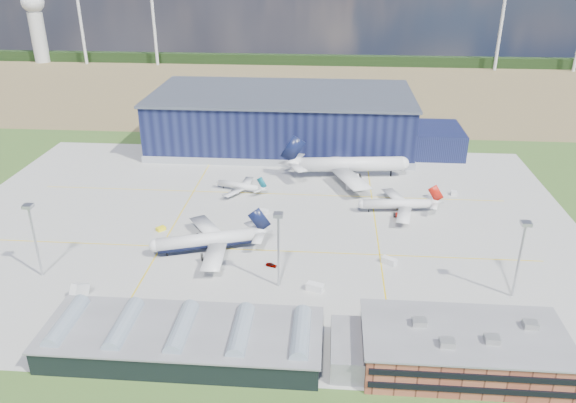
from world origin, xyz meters
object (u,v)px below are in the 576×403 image
object	(u,v)px
light_mast_west	(33,229)
light_mast_east	(521,247)
ops_building	(463,349)
car_b	(241,321)
gse_tug_c	(399,200)
gse_van_a	(383,309)
gse_tug_a	(286,318)
airliner_navy	(205,233)
car_a	(271,265)
gse_cart_b	(263,211)
gse_van_c	(315,287)
gse_tug_b	(161,229)
airliner_widebody	(351,157)
airliner_regional	(239,183)
gse_van_b	(389,261)
airstair	(80,293)
airliner_red	(397,199)
light_mast_center	(278,238)
hangar	(288,122)
gse_cart_a	(454,193)

from	to	relation	value
light_mast_west	light_mast_east	bearing A→B (deg)	0.00
ops_building	car_b	size ratio (longest dim) A/B	11.64
light_mast_east	gse_tug_c	size ratio (longest dim) A/B	6.45
gse_van_a	gse_tug_a	bearing A→B (deg)	127.49
airliner_navy	car_a	xyz separation A→B (m)	(21.54, -7.66, -5.87)
light_mast_west	gse_cart_b	world-z (taller)	light_mast_west
gse_van_c	car_b	xyz separation A→B (m)	(-18.47, -16.28, -0.49)
ops_building	gse_tug_b	xyz separation A→B (m)	(-88.33, 60.96, -4.14)
airliner_widebody	gse_van_a	distance (m)	96.51
airliner_regional	gse_van_b	bearing A→B (deg)	154.34
airliner_regional	gse_cart_b	size ratio (longest dim) A/B	6.97
airstair	gse_tug_c	bearing A→B (deg)	55.56
airliner_navy	gse_cart_b	xyz separation A→B (m)	(14.68, 29.30, -5.74)
gse_van_a	gse_van_c	size ratio (longest dim) A/B	1.30
gse_tug_b	gse_van_a	bearing A→B (deg)	12.28
airliner_navy	airliner_widebody	size ratio (longest dim) A/B	0.72
light_mast_east	airliner_red	distance (m)	59.48
gse_tug_c	airliner_regional	bearing A→B (deg)	175.92
ops_building	gse_tug_a	distance (m)	44.09
light_mast_center	airliner_red	world-z (taller)	light_mast_center
gse_tug_a	gse_van_b	world-z (taller)	gse_van_b
car_a	ops_building	bearing A→B (deg)	-111.02
airliner_red	airstair	xyz separation A→B (m)	(-91.76, -62.49, -3.46)
gse_tug_c	airstair	distance (m)	118.29
airliner_regional	light_mast_center	bearing A→B (deg)	126.21
airliner_widebody	gse_tug_c	world-z (taller)	airliner_widebody
hangar	gse_cart_b	bearing A→B (deg)	-92.13
gse_tug_b	car_b	xyz separation A→B (m)	(35.27, -48.95, -0.00)
airliner_red	gse_cart_b	distance (m)	48.53
light_mast_east	gse_van_b	xyz separation A→B (m)	(-32.62, 14.72, -14.39)
ops_building	airliner_regional	xyz separation A→B (m)	(-67.02, 96.41, -1.08)
hangar	car_a	bearing A→B (deg)	-88.02
ops_building	light_mast_east	distance (m)	37.59
airliner_red	gse_tug_b	distance (m)	84.14
light_mast_west	airliner_regional	xyz separation A→B (m)	(47.99, 66.40, -11.72)
airliner_navy	gse_van_a	xyz separation A→B (m)	(53.43, -28.98, -5.09)
light_mast_east	airliner_widebody	world-z (taller)	light_mast_east
light_mast_center	gse_tug_b	bearing A→B (deg)	144.45
airliner_regional	ops_building	bearing A→B (deg)	142.68
light_mast_center	car_b	xyz separation A→B (m)	(-8.05, -18.00, -14.78)
gse_cart_b	car_b	world-z (taller)	gse_cart_b
gse_tug_a	airliner_regional	bearing A→B (deg)	92.61
car_b	gse_tug_c	bearing A→B (deg)	-15.16
gse_van_b	car_a	distance (m)	35.87
car_b	gse_cart_b	bearing A→B (deg)	17.79
hangar	airliner_regional	world-z (taller)	hangar
gse_van_c	car_b	size ratio (longest dim) A/B	1.21
ops_building	airstair	xyz separation A→B (m)	(-98.75, 19.52, -3.08)
ops_building	gse_van_a	size ratio (longest dim) A/B	7.42
airliner_widebody	gse_cart_a	size ratio (longest dim) A/B	16.66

